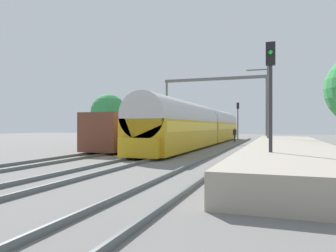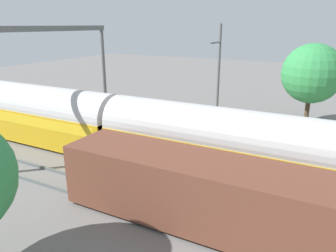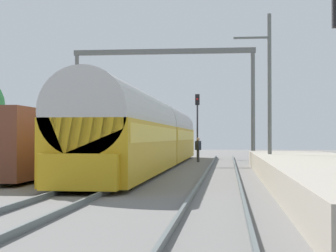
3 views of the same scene
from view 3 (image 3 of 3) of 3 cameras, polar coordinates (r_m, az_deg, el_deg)
name	(u,v)px [view 3 (image 3 of 3)]	position (r m, az deg, el deg)	size (l,w,h in m)	color
ground	(101,187)	(19.89, -6.85, -6.19)	(120.00, 120.00, 0.00)	slate
track_west	(101,185)	(19.88, -6.85, -5.96)	(1.52, 60.00, 0.16)	#565E5F
track_east	(219,186)	(19.38, 5.20, -6.09)	(1.52, 60.00, 0.16)	#565E5F
platform	(323,172)	(21.63, 15.48, -4.56)	(4.40, 28.00, 0.90)	#A39989
passenger_train	(152,133)	(33.05, -1.60, -0.76)	(2.93, 32.85, 3.82)	gold
freight_car	(40,143)	(26.38, -12.84, -1.73)	(2.80, 13.00, 2.70)	brown
person_crossing	(198,147)	(39.50, 3.08, -2.19)	(0.45, 0.46, 1.73)	#363636
railway_signal_far	(197,117)	(46.39, 3.01, 0.87)	(0.36, 0.30, 5.32)	#2D2D33
catenary_gantry	(163,81)	(38.84, -0.47, 4.60)	(12.65, 0.28, 7.86)	#5E6160
catenary_pole_east_mid	(269,90)	(28.78, 10.18, 3.65)	(1.90, 0.20, 8.00)	#5E6160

